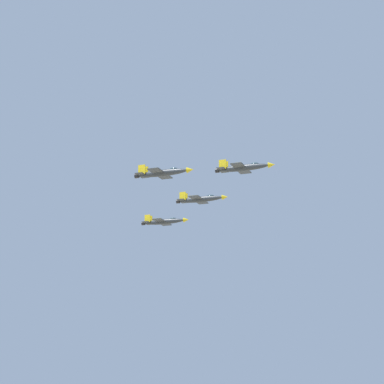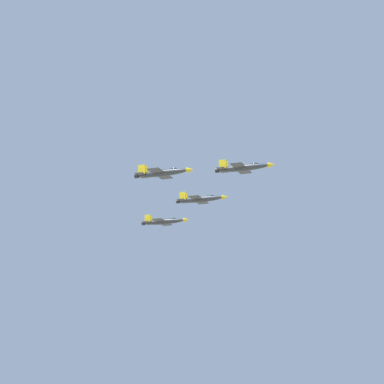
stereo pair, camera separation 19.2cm
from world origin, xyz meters
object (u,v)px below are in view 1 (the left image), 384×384
object	(u,v)px
jet_lead	(244,167)
jet_left_wingman	(201,199)
jet_left_outer	(164,221)
jet_right_wingman	(163,173)

from	to	relation	value
jet_lead	jet_left_wingman	bearing A→B (deg)	139.33
jet_left_outer	jet_left_wingman	bearing A→B (deg)	-41.12
jet_lead	jet_right_wingman	world-z (taller)	jet_lead
jet_left_wingman	jet_right_wingman	xyz separation A→B (m)	(12.11, 30.77, -0.53)
jet_left_wingman	jet_left_outer	distance (m)	25.61
jet_lead	jet_left_wingman	size ratio (longest dim) A/B	1.05
jet_lead	jet_left_outer	world-z (taller)	jet_lead
jet_right_wingman	jet_left_outer	xyz separation A→B (m)	(-0.06, -53.27, -1.57)
jet_lead	jet_right_wingman	size ratio (longest dim) A/B	1.02
jet_lead	jet_left_wingman	distance (m)	25.81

